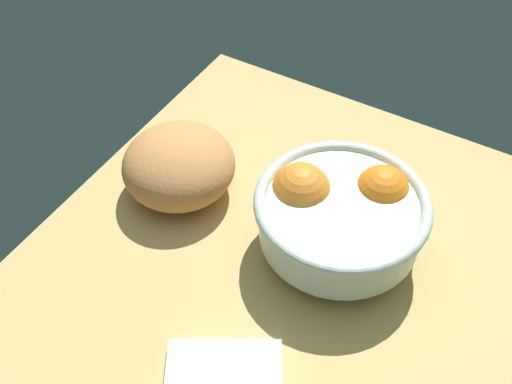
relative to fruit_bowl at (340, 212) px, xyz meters
The scene contains 4 objects.
ground_plane 9.51cm from the fruit_bowl, 54.98° to the left, with size 67.60×67.58×3.00cm, color tan.
fruit_bowl is the anchor object (origin of this frame).
bread_loaf 24.03cm from the fruit_bowl, ahead, with size 16.15×15.97×9.59cm, color #CB844B.
napkin_folded 26.21cm from the fruit_bowl, 85.74° to the left, with size 13.35×10.60×1.59cm, color silver.
Camera 1 is at (-21.89, 49.04, 69.65)cm, focal length 45.79 mm.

